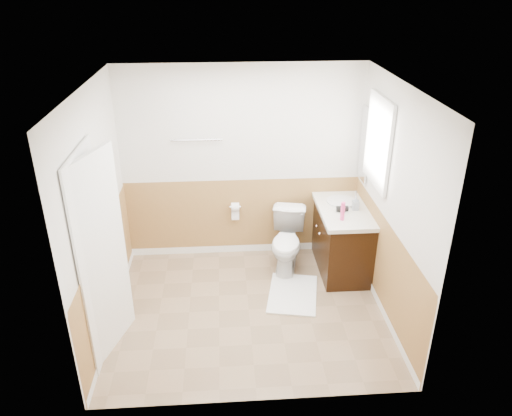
{
  "coord_description": "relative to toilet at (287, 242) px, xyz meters",
  "views": [
    {
      "loc": [
        -0.23,
        -4.48,
        3.45
      ],
      "look_at": [
        0.1,
        0.25,
        1.15
      ],
      "focal_mm": 34.52,
      "sensor_mm": 36.0,
      "label": 1
    }
  ],
  "objects": [
    {
      "name": "wainscot_back",
      "position": [
        -0.53,
        0.44,
        0.13
      ],
      "size": [
        3.0,
        0.0,
        3.0
      ],
      "primitive_type": "plane",
      "rotation": [
        1.57,
        0.0,
        0.0
      ],
      "color": "#B38647",
      "rests_on": "floor"
    },
    {
      "name": "wainscot_left",
      "position": [
        -2.02,
        -0.85,
        0.13
      ],
      "size": [
        0.0,
        2.6,
        2.6
      ],
      "primitive_type": "plane",
      "rotation": [
        1.57,
        0.0,
        1.57
      ],
      "color": "#B38647",
      "rests_on": "floor"
    },
    {
      "name": "wainscot_right",
      "position": [
        0.95,
        -0.85,
        0.13
      ],
      "size": [
        0.0,
        2.6,
        2.6
      ],
      "primitive_type": "plane",
      "rotation": [
        1.57,
        0.0,
        -1.57
      ],
      "color": "#B38647",
      "rests_on": "floor"
    },
    {
      "name": "vanity_cabinet",
      "position": [
        0.68,
        -0.03,
        0.03
      ],
      "size": [
        0.55,
        1.1,
        0.8
      ],
      "primitive_type": "cube",
      "color": "black",
      "rests_on": "floor"
    },
    {
      "name": "soap_dispenser",
      "position": [
        0.8,
        -0.11,
        0.56
      ],
      "size": [
        0.08,
        0.09,
        0.17
      ],
      "primitive_type": "imported",
      "rotation": [
        0.0,
        0.0,
        -0.1
      ],
      "color": "#8D969F",
      "rests_on": "countertop"
    },
    {
      "name": "ceiling",
      "position": [
        -0.53,
        -0.85,
        2.13
      ],
      "size": [
        3.0,
        3.0,
        0.0
      ],
      "primitive_type": "plane",
      "rotation": [
        3.14,
        0.0,
        0.0
      ],
      "color": "white",
      "rests_on": "floor"
    },
    {
      "name": "vanity_knob_left",
      "position": [
        0.38,
        -0.13,
        0.18
      ],
      "size": [
        0.03,
        0.03,
        0.03
      ],
      "primitive_type": "sphere",
      "color": "white",
      "rests_on": "vanity_cabinet"
    },
    {
      "name": "door_knob",
      "position": [
        -1.87,
        -0.97,
        0.58
      ],
      "size": [
        0.06,
        0.06,
        0.06
      ],
      "primitive_type": "sphere",
      "color": "silver",
      "rests_on": "door"
    },
    {
      "name": "bath_mat",
      "position": [
        0.0,
        -0.6,
        -0.36
      ],
      "size": [
        0.7,
        0.89,
        0.02
      ],
      "primitive_type": "cube",
      "rotation": [
        0.0,
        0.0,
        -0.2
      ],
      "color": "white",
      "rests_on": "floor"
    },
    {
      "name": "vanity_knob_right",
      "position": [
        0.38,
        0.07,
        0.18
      ],
      "size": [
        0.03,
        0.03,
        0.03
      ],
      "primitive_type": "sphere",
      "color": "silver",
      "rests_on": "vanity_cabinet"
    },
    {
      "name": "window_frame",
      "position": [
        0.94,
        -0.26,
        1.38
      ],
      "size": [
        0.04,
        0.8,
        1.0
      ],
      "primitive_type": "cube",
      "color": "white",
      "rests_on": "wall_right"
    },
    {
      "name": "hair_dryer_handle",
      "position": [
        0.6,
        -0.15,
        0.48
      ],
      "size": [
        0.03,
        0.03,
        0.07
      ],
      "primitive_type": "cylinder",
      "color": "black",
      "rests_on": "countertop"
    },
    {
      "name": "wall_front",
      "position": [
        -0.53,
        -2.15,
        0.88
      ],
      "size": [
        3.0,
        0.0,
        3.0
      ],
      "primitive_type": "plane",
      "rotation": [
        -1.57,
        0.0,
        0.0
      ],
      "color": "silver",
      "rests_on": "floor"
    },
    {
      "name": "tp_roll",
      "position": [
        -0.63,
        0.38,
        0.33
      ],
      "size": [
        0.1,
        0.11,
        0.11
      ],
      "primitive_type": "cylinder",
      "rotation": [
        0.0,
        1.57,
        0.0
      ],
      "color": "white",
      "rests_on": "tp_holder_bar"
    },
    {
      "name": "faucet",
      "position": [
        0.86,
        0.12,
        0.55
      ],
      "size": [
        0.02,
        0.02,
        0.14
      ],
      "primitive_type": "cylinder",
      "color": "#B5B4BB",
      "rests_on": "countertop"
    },
    {
      "name": "wall_right",
      "position": [
        0.97,
        -0.85,
        0.88
      ],
      "size": [
        0.0,
        3.0,
        3.0
      ],
      "primitive_type": "plane",
      "rotation": [
        1.57,
        0.0,
        -1.57
      ],
      "color": "silver",
      "rests_on": "floor"
    },
    {
      "name": "door_frame",
      "position": [
        -2.01,
        -1.3,
        0.66
      ],
      "size": [
        0.02,
        0.92,
        2.1
      ],
      "primitive_type": "cube",
      "color": "white",
      "rests_on": "wall_left"
    },
    {
      "name": "toilet",
      "position": [
        0.0,
        0.0,
        0.0
      ],
      "size": [
        0.55,
        0.8,
        0.75
      ],
      "primitive_type": "imported",
      "rotation": [
        0.0,
        0.0,
        -0.2
      ],
      "color": "white",
      "rests_on": "floor"
    },
    {
      "name": "wall_back",
      "position": [
        -0.53,
        0.45,
        0.88
      ],
      "size": [
        3.0,
        0.0,
        3.0
      ],
      "primitive_type": "plane",
      "rotation": [
        1.57,
        0.0,
        0.0
      ],
      "color": "silver",
      "rests_on": "floor"
    },
    {
      "name": "tp_sheet",
      "position": [
        -0.63,
        0.38,
        0.22
      ],
      "size": [
        0.1,
        0.01,
        0.16
      ],
      "primitive_type": "cube",
      "color": "white",
      "rests_on": "tp_roll"
    },
    {
      "name": "sink_basin",
      "position": [
        0.68,
        0.12,
        0.49
      ],
      "size": [
        0.36,
        0.36,
        0.02
      ],
      "primitive_type": "cylinder",
      "color": "silver",
      "rests_on": "countertop"
    },
    {
      "name": "tp_holder_bar",
      "position": [
        -0.63,
        0.38,
        0.33
      ],
      "size": [
        0.14,
        0.02,
        0.02
      ],
      "primitive_type": "cylinder",
      "rotation": [
        0.0,
        1.57,
        0.0
      ],
      "color": "silver",
      "rests_on": "wall_back"
    },
    {
      "name": "countertop",
      "position": [
        0.67,
        -0.03,
        0.45
      ],
      "size": [
        0.6,
        1.15,
        0.05
      ],
      "primitive_type": "cube",
      "color": "beige",
      "rests_on": "vanity_cabinet"
    },
    {
      "name": "wall_left",
      "position": [
        -2.03,
        -0.85,
        0.88
      ],
      "size": [
        0.0,
        3.0,
        3.0
      ],
      "primitive_type": "plane",
      "rotation": [
        1.57,
        0.0,
        1.57
      ],
      "color": "silver",
      "rests_on": "floor"
    },
    {
      "name": "wainscot_front",
      "position": [
        -0.53,
        -2.13,
        0.13
      ],
      "size": [
        3.0,
        0.0,
        3.0
      ],
      "primitive_type": "plane",
      "rotation": [
        -1.57,
        0.0,
        0.0
      ],
      "color": "#B38647",
      "rests_on": "floor"
    },
    {
      "name": "floor",
      "position": [
        -0.53,
        -0.85,
        -0.37
      ],
      "size": [
        3.0,
        3.0,
        0.0
      ],
      "primitive_type": "plane",
      "color": "#8C7051",
      "rests_on": "ground"
    },
    {
      "name": "door",
      "position": [
        -1.93,
        -1.3,
        0.65
      ],
      "size": [
        0.29,
        0.78,
        2.04
      ],
      "primitive_type": "cube",
      "rotation": [
        0.0,
        0.0,
        -0.31
      ],
      "color": "white",
      "rests_on": "wall_left"
    },
    {
      "name": "window_glass",
      "position": [
        0.95,
        -0.26,
        1.38
      ],
      "size": [
        0.01,
        0.7,
        0.9
      ],
      "primitive_type": "cube",
      "color": "white",
      "rests_on": "wall_right"
    },
    {
      "name": "towel_bar",
      "position": [
        -1.08,
        0.4,
        1.23
      ],
      "size": [
        0.62,
        0.02,
        0.02
      ],
      "primitive_type": "cylinder",
      "rotation": [
        0.0,
        1.57,
        0.0
      ],
      "color": "silver",
      "rests_on": "wall_back"
    },
    {
      "name": "hair_dryer_body",
      "position": [
        0.63,
        -0.14,
        0.51
      ],
      "size": [
        0.14,
        0.07,
        0.07
      ],
      "primitive_type": "cylinder",
      "rotation": [
        0.0,
        1.57,
        0.0
      ],
      "color": "black",
      "rests_on": "countertop"
    },
    {
      "name": "mirror_panel",
      "position": [
        0.94,
        0.25,
        1.18
      ],
      "size": [
        0.02,
        0.35,
        0.9
      ],
      "primitive_type": "cube",
      "color": "silver",
      "rests_on": "wall_right"
    },
    {
      "name": "lotion_bottle",
      "position": [
        0.58,
        -0.36,
        0.59
      ],
      "size": [
        0.05,
        0.05,
        0.22
      ],
      "primitive_type": "cylinder",
      "color": "#ED3D84",
      "rests_on": "countertop"
    }
  ]
}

